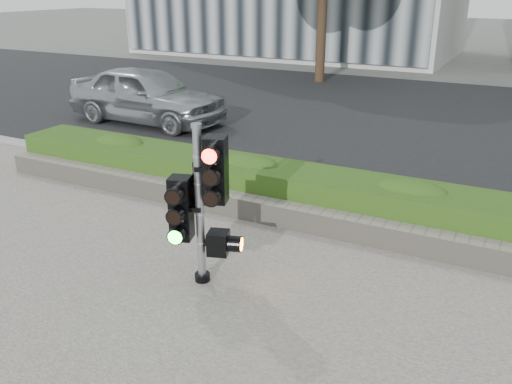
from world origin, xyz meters
The scene contains 7 objects.
ground centered at (0.00, 0.00, 0.00)m, with size 120.00×120.00×0.00m, color #51514C.
road centered at (0.00, 10.00, 0.01)m, with size 60.00×13.00×0.02m, color black.
curb centered at (0.00, 3.15, 0.06)m, with size 60.00×0.25×0.12m, color gray.
stone_wall centered at (0.00, 1.90, 0.20)m, with size 12.00×0.32×0.34m, color gray.
hedge centered at (0.00, 2.55, 0.37)m, with size 12.00×1.00×0.68m, color #4A7925.
traffic_signal centered at (-0.45, -0.08, 1.15)m, with size 0.74×0.63×2.02m.
car_silver centered at (-6.25, 6.26, 0.77)m, with size 1.76×4.38×1.49m, color #9EA1A5.
Camera 1 is at (2.87, -5.12, 3.53)m, focal length 38.00 mm.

